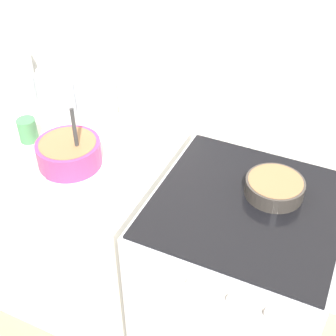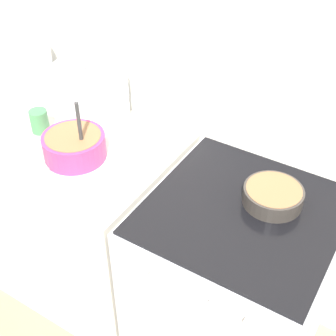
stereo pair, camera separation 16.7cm
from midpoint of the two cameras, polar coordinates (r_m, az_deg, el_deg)
name	(u,v)px [view 1 (the left image)]	position (r m, az deg, el deg)	size (l,w,h in m)	color
wall_back	(197,63)	(1.93, 1.02, 12.62)	(4.90, 0.05, 2.40)	white
countertop_cabinet	(71,220)	(2.33, -13.83, -6.29)	(0.95, 0.69, 0.88)	silver
stove	(237,280)	(2.04, 6.02, -13.53)	(0.70, 0.71, 0.88)	silver
mixing_bowl	(69,152)	(1.91, -14.47, 1.85)	(0.25, 0.25, 0.27)	#E0336B
baking_pan	(275,187)	(1.75, 10.22, -2.39)	(0.22, 0.22, 0.06)	#38332D
storage_jar_left	(20,81)	(2.36, -19.56, 9.91)	(0.14, 0.14, 0.27)	silver
storage_jar_middle	(58,95)	(2.24, -15.39, 8.56)	(0.18, 0.18, 0.22)	silver
storage_jar_right	(97,103)	(2.11, -10.92, 7.73)	(0.18, 0.18, 0.24)	silver
tin_can	(28,130)	(2.10, -18.96, 4.32)	(0.08, 0.08, 0.10)	#3F7F4C
recipe_page	(28,172)	(1.94, -19.14, -0.56)	(0.24, 0.27, 0.01)	beige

